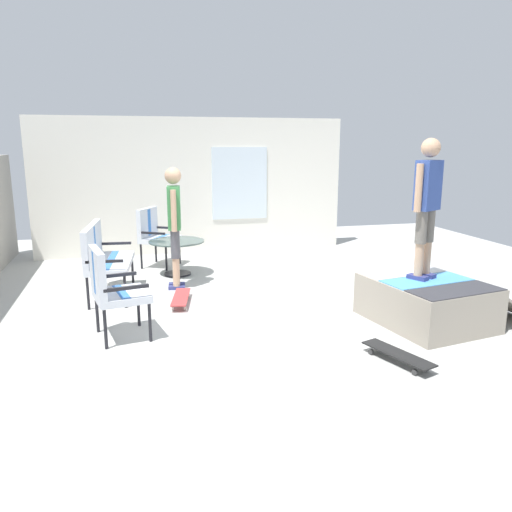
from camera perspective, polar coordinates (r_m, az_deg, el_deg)
ground_plane at (r=6.65m, az=1.70°, el=-6.32°), size 12.00×12.00×0.10m
house_facade at (r=9.96m, az=-7.05°, el=7.88°), size 0.23×6.00×2.61m
skate_ramp at (r=6.39m, az=18.91°, el=-4.86°), size 1.62×2.01×0.53m
patio_bench at (r=7.31m, az=-17.07°, el=0.25°), size 1.30×0.66×1.02m
patio_chair_near_house at (r=8.96m, az=-11.49°, el=2.73°), size 0.81×0.79×1.02m
patio_chair_by_wall at (r=5.67m, az=-16.20°, el=-3.18°), size 0.72×0.66×1.02m
patio_table at (r=8.30m, az=-8.97°, el=0.61°), size 0.90×0.90×0.57m
person_watching at (r=7.43m, az=-9.25°, el=4.27°), size 0.48×0.27×1.78m
person_skater at (r=6.19m, az=18.85°, el=6.16°), size 0.34×0.43×1.64m
skateboard_by_bench at (r=6.86m, az=-8.52°, el=-4.68°), size 0.82×0.35×0.10m
skateboard_spare at (r=5.22m, az=15.80°, el=-10.70°), size 0.82×0.44×0.10m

